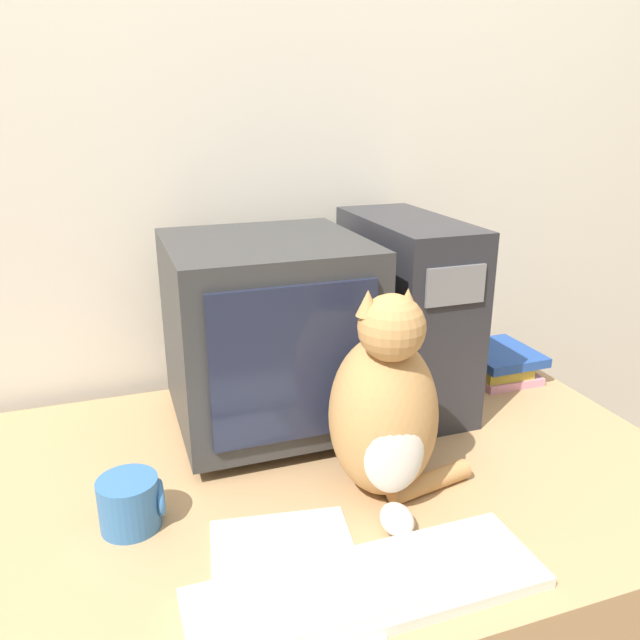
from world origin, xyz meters
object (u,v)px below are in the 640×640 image
(keyboard, at_px, (368,588))
(book_stack, at_px, (496,362))
(pen, at_px, (294,567))
(computer_tower, at_px, (405,312))
(cat, at_px, (385,411))
(crt_monitor, at_px, (268,333))
(mug, at_px, (131,503))

(keyboard, distance_m, book_stack, 0.80)
(keyboard, relative_size, pen, 3.59)
(computer_tower, bearing_deg, cat, -121.23)
(computer_tower, bearing_deg, crt_monitor, -175.78)
(keyboard, xyz_separation_m, cat, (0.12, 0.21, 0.14))
(crt_monitor, distance_m, book_stack, 0.60)
(pen, bearing_deg, book_stack, 35.86)
(pen, relative_size, mug, 1.37)
(computer_tower, distance_m, book_stack, 0.31)
(crt_monitor, height_order, keyboard, crt_monitor)
(pen, height_order, mug, mug)
(computer_tower, bearing_deg, book_stack, 5.09)
(crt_monitor, height_order, computer_tower, computer_tower)
(computer_tower, bearing_deg, mug, -155.52)
(keyboard, relative_size, cat, 1.34)
(crt_monitor, relative_size, keyboard, 0.79)
(crt_monitor, relative_size, mug, 3.87)
(crt_monitor, bearing_deg, mug, -139.15)
(crt_monitor, height_order, book_stack, crt_monitor)
(crt_monitor, relative_size, book_stack, 2.07)
(keyboard, height_order, book_stack, book_stack)
(keyboard, bearing_deg, book_stack, 43.77)
(mug, bearing_deg, keyboard, -41.36)
(pen, bearing_deg, mug, 139.52)
(computer_tower, height_order, book_stack, computer_tower)
(cat, distance_m, pen, 0.28)
(computer_tower, relative_size, cat, 1.10)
(computer_tower, xyz_separation_m, cat, (-0.19, -0.32, -0.05))
(book_stack, height_order, pen, book_stack)
(cat, height_order, pen, cat)
(mug, bearing_deg, crt_monitor, 40.85)
(book_stack, height_order, mug, mug)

